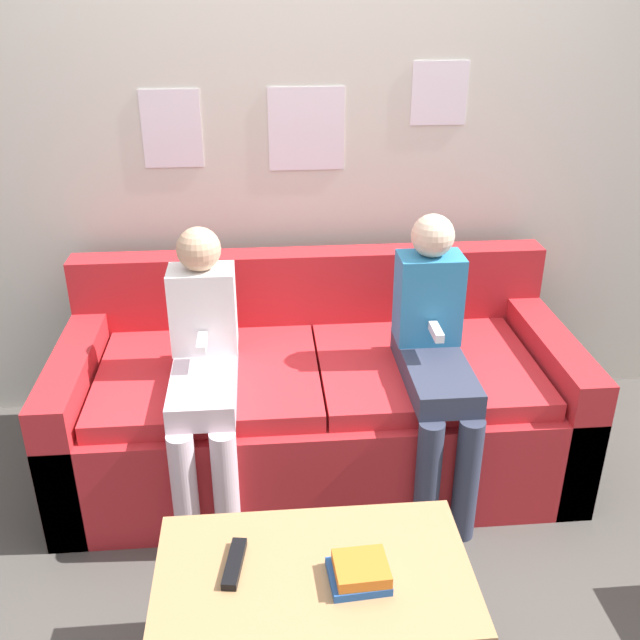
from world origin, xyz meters
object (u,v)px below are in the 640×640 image
at_px(couch, 317,401).
at_px(tv_remote, 234,563).
at_px(person_left, 204,365).
at_px(person_right, 435,352).
at_px(coffee_table, 314,587).

height_order(couch, tv_remote, couch).
xyz_separation_m(couch, person_left, (-0.43, -0.22, 0.31)).
distance_m(person_right, tv_remote, 1.11).
xyz_separation_m(couch, coffee_table, (-0.10, -1.08, 0.10)).
distance_m(couch, tv_remote, 1.10).
bearing_deg(tv_remote, person_right, 58.14).
xyz_separation_m(coffee_table, tv_remote, (-0.21, 0.04, 0.07)).
distance_m(person_left, person_right, 0.84).
distance_m(couch, person_left, 0.57).
distance_m(coffee_table, tv_remote, 0.22).
relative_size(couch, tv_remote, 11.50).
relative_size(couch, person_left, 1.89).
bearing_deg(person_right, person_left, -179.74).
distance_m(coffee_table, person_left, 0.95).
height_order(couch, person_left, person_left).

